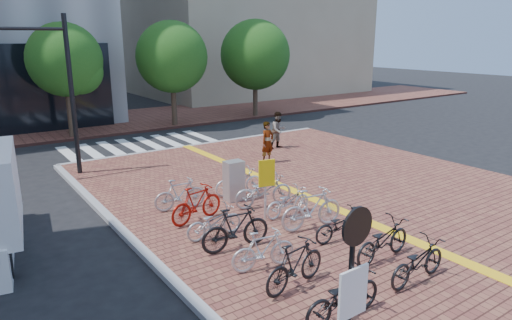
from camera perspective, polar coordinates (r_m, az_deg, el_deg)
ground at (r=12.20m, az=8.61°, el=-10.90°), size 120.00×120.00×0.00m
kerb_north at (r=23.14m, az=-6.53°, el=1.91°), size 14.00×0.25×0.15m
far_sidewalk at (r=30.31m, az=-19.81°, el=4.23°), size 70.00×8.00×0.15m
crosswalk at (r=23.93m, az=-14.09°, el=1.81°), size 7.50×4.00×0.01m
street_trees at (r=28.35m, az=-8.48°, el=12.47°), size 16.20×4.60×6.35m
bike_0 at (r=9.04m, az=10.82°, el=-16.37°), size 1.84×0.67×0.96m
bike_1 at (r=9.88m, az=4.92°, el=-12.91°), size 1.83×0.78×1.06m
bike_2 at (r=10.60m, az=0.93°, el=-11.16°), size 1.63×0.73×0.95m
bike_3 at (r=11.50m, az=-2.55°, el=-8.52°), size 1.90×0.70×1.12m
bike_4 at (r=12.25m, az=-5.25°, el=-7.72°), size 1.63×0.58×0.86m
bike_5 at (r=13.27m, az=-7.43°, el=-5.43°), size 1.86×0.85×1.08m
bike_6 at (r=14.28m, az=-9.48°, el=-4.21°), size 1.68×0.64×0.99m
bike_7 at (r=10.68m, az=19.54°, el=-11.89°), size 1.82×0.69×0.94m
bike_8 at (r=11.41m, az=15.56°, el=-9.65°), size 1.93×0.79×0.99m
bike_9 at (r=12.22m, az=10.54°, el=-7.99°), size 1.66×0.73×0.85m
bike_10 at (r=12.76m, az=6.99°, el=-6.05°), size 2.00×0.80×1.17m
bike_11 at (r=13.65m, az=4.01°, el=-5.22°), size 1.67×0.65×0.87m
bike_12 at (r=14.31m, az=0.93°, el=-3.88°), size 2.04×1.01×1.02m
bike_13 at (r=15.44m, az=-2.20°, el=-2.69°), size 1.78×0.78×0.90m
pedestrian_a at (r=19.21m, az=1.45°, el=2.21°), size 0.71×0.52×1.77m
pedestrian_b at (r=21.83m, az=2.83°, el=3.75°), size 0.88×0.70×1.76m
utility_box at (r=14.83m, az=-2.77°, el=-2.60°), size 0.61×0.45×1.32m
yellow_sign at (r=13.03m, az=1.26°, el=-2.34°), size 0.49×0.17×1.82m
notice_sign at (r=6.64m, az=11.96°, el=-14.68°), size 0.56×0.13×3.01m
traffic_light_pole at (r=18.34m, az=-26.62°, el=10.35°), size 3.23×1.24×6.01m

